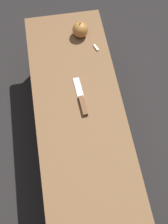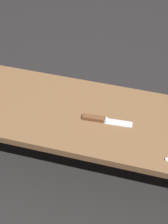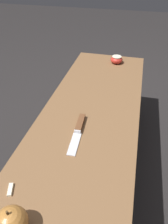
# 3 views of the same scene
# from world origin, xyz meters

# --- Properties ---
(ground_plane) EXTENTS (8.00, 8.00, 0.00)m
(ground_plane) POSITION_xyz_m (0.00, 0.00, 0.00)
(ground_plane) COLOR black
(wooden_bench) EXTENTS (1.38, 0.43, 0.40)m
(wooden_bench) POSITION_xyz_m (0.00, 0.00, 0.33)
(wooden_bench) COLOR brown
(wooden_bench) RESTS_ON ground_plane
(knife) EXTENTS (0.22, 0.04, 0.02)m
(knife) POSITION_xyz_m (0.09, -0.02, 0.41)
(knife) COLOR silver
(knife) RESTS_ON wooden_bench
(apple_whole) EXTENTS (0.08, 0.08, 0.09)m
(apple_whole) POSITION_xyz_m (0.51, -0.08, 0.45)
(apple_whole) COLOR #B27233
(apple_whole) RESTS_ON wooden_bench
(apple_cut) EXTENTS (0.07, 0.07, 0.04)m
(apple_cut) POSITION_xyz_m (-0.57, 0.05, 0.43)
(apple_cut) COLOR red
(apple_cut) RESTS_ON wooden_bench
(apple_slice_near_knife) EXTENTS (0.04, 0.03, 0.01)m
(apple_slice_near_knife) POSITION_xyz_m (0.41, -0.15, 0.41)
(apple_slice_near_knife) COLOR beige
(apple_slice_near_knife) RESTS_ON wooden_bench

